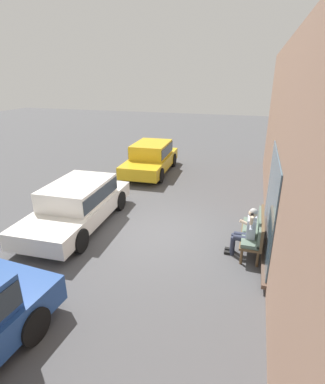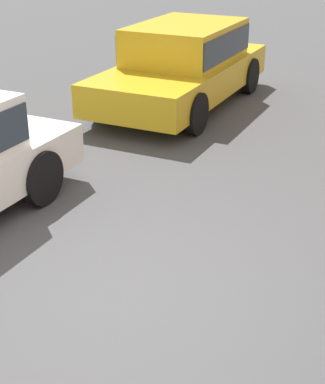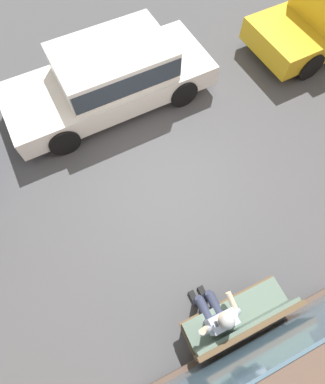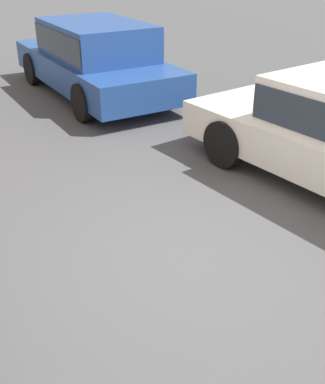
% 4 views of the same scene
% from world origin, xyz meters
% --- Properties ---
extents(ground_plane, '(60.00, 60.00, 0.00)m').
position_xyz_m(ground_plane, '(0.00, 0.00, 0.00)').
color(ground_plane, '#4C4C4F').
extents(bench, '(1.69, 0.55, 1.03)m').
position_xyz_m(bench, '(0.10, 2.90, 0.60)').
color(bench, brown).
rests_on(bench, ground_plane).
extents(person_on_phone, '(0.73, 0.74, 1.36)m').
position_xyz_m(person_on_phone, '(0.42, 2.67, 0.72)').
color(person_on_phone, '#2D3347').
rests_on(person_on_phone, ground_plane).
extents(parked_car_mid, '(4.63, 2.05, 1.35)m').
position_xyz_m(parked_car_mid, '(0.09, -2.48, 0.75)').
color(parked_car_mid, white).
rests_on(parked_car_mid, ground_plane).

